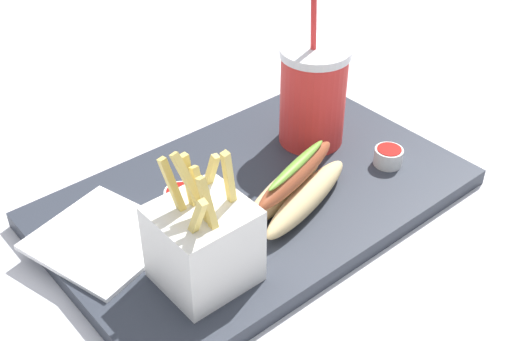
{
  "coord_description": "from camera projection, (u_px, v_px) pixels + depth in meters",
  "views": [
    {
      "loc": [
        0.4,
        0.47,
        0.5
      ],
      "look_at": [
        0.0,
        0.0,
        0.05
      ],
      "focal_mm": 46.61,
      "sensor_mm": 36.0,
      "label": 1
    }
  ],
  "objects": [
    {
      "name": "hot_dog_1",
      "position": [
        296.0,
        188.0,
        0.75
      ],
      "size": [
        0.17,
        0.1,
        0.06
      ],
      "color": "#E5C689",
      "rests_on": "food_tray"
    },
    {
      "name": "ketchup_cup_1",
      "position": [
        388.0,
        156.0,
        0.82
      ],
      "size": [
        0.04,
        0.04,
        0.02
      ],
      "color": "white",
      "rests_on": "food_tray"
    },
    {
      "name": "ketchup_cup_2",
      "position": [
        181.0,
        198.0,
        0.75
      ],
      "size": [
        0.04,
        0.04,
        0.02
      ],
      "color": "white",
      "rests_on": "food_tray"
    },
    {
      "name": "fries_basket",
      "position": [
        204.0,
        243.0,
        0.64
      ],
      "size": [
        0.09,
        0.08,
        0.16
      ],
      "color": "white",
      "rests_on": "food_tray"
    },
    {
      "name": "food_tray",
      "position": [
        256.0,
        198.0,
        0.79
      ],
      "size": [
        0.49,
        0.3,
        0.02
      ],
      "primitive_type": "cube",
      "color": "#2D333D",
      "rests_on": "ground_plane"
    },
    {
      "name": "napkin_stack",
      "position": [
        103.0,
        239.0,
        0.71
      ],
      "size": [
        0.16,
        0.16,
        0.01
      ],
      "primitive_type": "cube",
      "rotation": [
        0.0,
        0.0,
        0.27
      ],
      "color": "white",
      "rests_on": "food_tray"
    },
    {
      "name": "ground_plane",
      "position": [
        256.0,
        210.0,
        0.8
      ],
      "size": [
        2.4,
        2.4,
        0.02
      ],
      "primitive_type": "cube",
      "color": "silver"
    },
    {
      "name": "soda_cup",
      "position": [
        313.0,
        95.0,
        0.83
      ],
      "size": [
        0.09,
        0.09,
        0.2
      ],
      "color": "red",
      "rests_on": "food_tray"
    }
  ]
}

